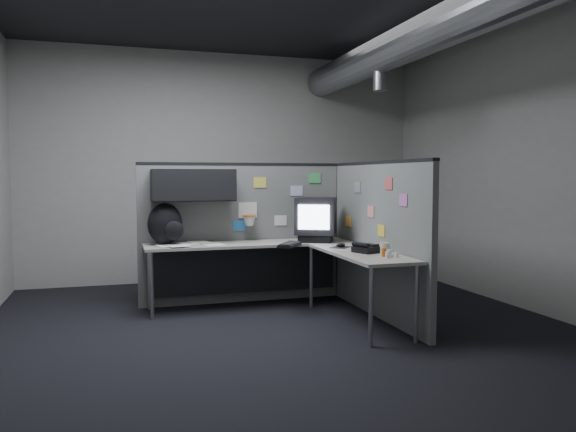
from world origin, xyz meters
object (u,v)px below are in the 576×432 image
object	(u,v)px
monitor	(316,219)
backpack	(166,225)
phone	(366,249)
desk	(277,256)
keyboard	(290,244)

from	to	relation	value
monitor	backpack	bearing A→B (deg)	156.12
monitor	phone	distance (m)	1.08
monitor	backpack	size ratio (longest dim) A/B	1.29
desk	monitor	world-z (taller)	monitor
monitor	backpack	world-z (taller)	monitor
keyboard	phone	size ratio (longest dim) A/B	1.56
keyboard	monitor	bearing A→B (deg)	28.25
monitor	backpack	distance (m)	1.68
desk	phone	bearing A→B (deg)	-52.25
desk	keyboard	world-z (taller)	keyboard
keyboard	backpack	size ratio (longest dim) A/B	0.96
desk	monitor	distance (m)	0.67
monitor	keyboard	size ratio (longest dim) A/B	1.35
desk	monitor	xyz separation A→B (m)	(0.52, 0.20, 0.38)
keyboard	backpack	xyz separation A→B (m)	(-1.25, 0.49, 0.20)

